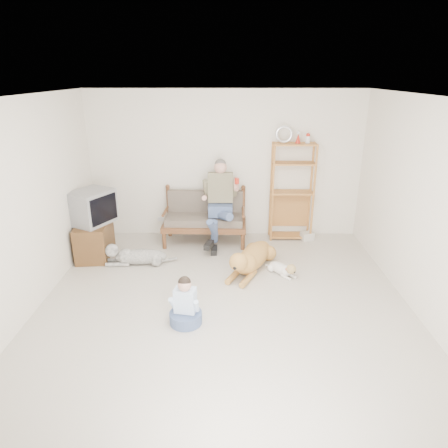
{
  "coord_description": "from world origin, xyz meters",
  "views": [
    {
      "loc": [
        0.04,
        -4.5,
        2.95
      ],
      "look_at": [
        -0.01,
        1.0,
        0.86
      ],
      "focal_mm": 32.0,
      "sensor_mm": 36.0,
      "label": 1
    }
  ],
  "objects_px": {
    "loveseat": "(205,216)",
    "tv_stand": "(94,239)",
    "etagere": "(292,191)",
    "golden_retriever": "(251,258)"
  },
  "relations": [
    {
      "from": "loveseat",
      "to": "tv_stand",
      "type": "height_order",
      "value": "loveseat"
    },
    {
      "from": "etagere",
      "to": "golden_retriever",
      "type": "height_order",
      "value": "etagere"
    },
    {
      "from": "tv_stand",
      "to": "golden_retriever",
      "type": "height_order",
      "value": "tv_stand"
    },
    {
      "from": "etagere",
      "to": "tv_stand",
      "type": "relative_size",
      "value": 2.22
    },
    {
      "from": "etagere",
      "to": "tv_stand",
      "type": "distance_m",
      "value": 3.6
    },
    {
      "from": "etagere",
      "to": "golden_retriever",
      "type": "xyz_separation_m",
      "value": [
        -0.81,
        -1.34,
        -0.73
      ]
    },
    {
      "from": "etagere",
      "to": "golden_retriever",
      "type": "relative_size",
      "value": 1.4
    },
    {
      "from": "etagere",
      "to": "golden_retriever",
      "type": "distance_m",
      "value": 1.73
    },
    {
      "from": "tv_stand",
      "to": "golden_retriever",
      "type": "distance_m",
      "value": 2.69
    },
    {
      "from": "tv_stand",
      "to": "etagere",
      "type": "bearing_deg",
      "value": 7.7
    }
  ]
}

